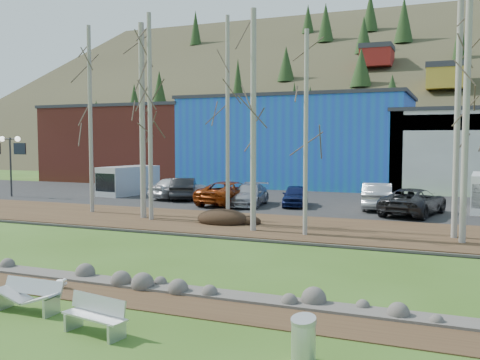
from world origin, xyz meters
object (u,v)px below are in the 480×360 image
at_px(car_0, 179,187).
at_px(car_1, 184,188).
at_px(street_lamp, 10,149).
at_px(car_2, 231,193).
at_px(bench_damaged, 29,296).
at_px(car_6, 414,202).
at_px(van_grey, 127,181).
at_px(litter_bin, 303,341).
at_px(seagull, 62,283).
at_px(car_3, 249,195).
at_px(car_5, 377,196).
at_px(car_4, 295,196).
at_px(bench_intact, 96,316).

bearing_deg(car_0, car_1, 172.43).
distance_m(street_lamp, car_2, 17.19).
bearing_deg(bench_damaged, car_6, 69.40).
xyz_separation_m(street_lamp, van_grey, (7.12, 4.26, -2.40)).
xyz_separation_m(bench_damaged, car_1, (-7.94, 22.86, 0.50)).
distance_m(litter_bin, car_2, 24.07).
bearing_deg(seagull, car_3, 110.00).
distance_m(seagull, car_0, 22.59).
bearing_deg(litter_bin, street_lamp, 144.06).
bearing_deg(car_5, car_4, -1.13).
xyz_separation_m(bench_damaged, street_lamp, (-20.50, 19.66, 3.21)).
distance_m(car_0, car_2, 5.19).
bearing_deg(bench_intact, seagull, 151.34).
height_order(bench_damaged, seagull, bench_damaged).
distance_m(seagull, car_4, 20.15).
distance_m(street_lamp, van_grey, 8.64).
bearing_deg(bench_damaged, van_grey, 118.80).
distance_m(seagull, car_1, 22.20).
distance_m(bench_damaged, car_5, 23.20).
bearing_deg(street_lamp, bench_damaged, -52.66).
relative_size(car_2, car_4, 1.41).
height_order(bench_damaged, car_5, car_5).
bearing_deg(car_2, street_lamp, 14.39).
distance_m(car_4, car_6, 7.30).
relative_size(litter_bin, car_6, 0.15).
height_order(bench_intact, van_grey, van_grey).
distance_m(street_lamp, car_6, 28.24).
bearing_deg(street_lamp, bench_intact, -50.30).
height_order(bench_intact, car_0, car_0).
relative_size(car_5, van_grey, 0.93).
bearing_deg(car_0, car_2, 178.01).
height_order(car_5, van_grey, van_grey).
bearing_deg(car_2, litter_bin, 125.84).
xyz_separation_m(seagull, car_4, (1.06, 20.11, 0.61)).
height_order(litter_bin, street_lamp, street_lamp).
bearing_deg(car_3, bench_intact, -85.21).
relative_size(seagull, car_6, 0.09).
height_order(bench_intact, car_4, car_4).
relative_size(bench_damaged, van_grey, 0.35).
bearing_deg(seagull, van_grey, 134.90).
distance_m(car_4, car_5, 4.97).
distance_m(bench_intact, street_lamp, 30.85).
distance_m(car_2, car_5, 9.05).
relative_size(seagull, car_3, 0.10).
bearing_deg(bench_intact, van_grey, 133.30).
distance_m(street_lamp, car_1, 13.24).
distance_m(car_1, van_grey, 5.55).
bearing_deg(seagull, bench_intact, -24.24).
xyz_separation_m(bench_damaged, car_0, (-8.40, 23.11, 0.54)).
height_order(street_lamp, car_0, street_lamp).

